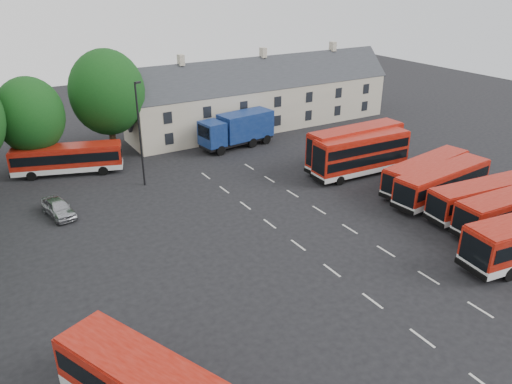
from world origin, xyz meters
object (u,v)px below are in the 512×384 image
bus_dd_south (362,153)px  box_truck (238,129)px  silver_car (58,208)px  lamppost (140,132)px

bus_dd_south → box_truck: size_ratio=1.13×
box_truck → silver_car: 23.03m
silver_car → bus_dd_south: bearing=-22.3°
box_truck → silver_car: bearing=-166.5°
bus_dd_south → silver_car: bearing=170.3°
box_truck → bus_dd_south: bearing=-73.4°
bus_dd_south → lamppost: bearing=158.4°
lamppost → bus_dd_south: bearing=-24.1°
bus_dd_south → lamppost: lamppost is taller
bus_dd_south → lamppost: 21.36m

